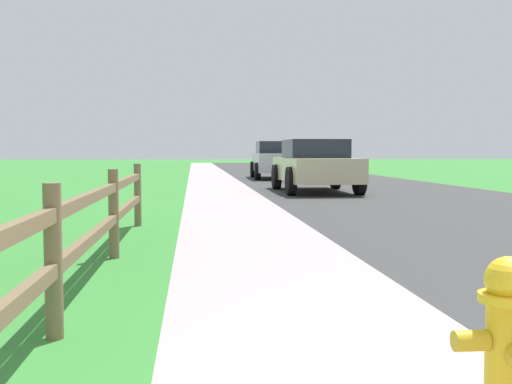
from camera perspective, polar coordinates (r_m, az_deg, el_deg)
The scene contains 8 objects.
ground_plane at distance 26.13m, azimuth -1.91°, elevation 1.26°, with size 120.00×120.00×0.00m, color #368133.
road_asphalt at distance 28.56m, azimuth 4.84°, elevation 1.48°, with size 7.00×66.00×0.01m, color #363636.
curb_concrete at distance 28.09m, azimuth -8.31°, elevation 1.41°, with size 6.00×66.00×0.01m, color #A89A9C.
grass_verge at distance 28.19m, azimuth -11.36°, elevation 1.39°, with size 5.00×66.00×0.00m, color #368133.
fire_hydrant at distance 2.75m, azimuth 22.39°, elevation -12.97°, with size 0.45×0.38×0.74m.
rail_fence at distance 5.38m, azimuth -15.02°, elevation -2.66°, with size 0.11×8.74×0.97m.
parked_suv_beige at distance 17.60m, azimuth 5.50°, elevation 2.48°, with size 2.08×4.40×1.49m.
parked_car_silver at distance 26.05m, azimuth 1.90°, elevation 3.01°, with size 2.12×4.34×1.57m.
Camera 1 is at (-1.78, -1.04, 1.17)m, focal length 43.08 mm.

